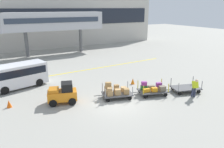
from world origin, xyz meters
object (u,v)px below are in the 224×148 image
(baggage_cart_tail, at_px, (186,88))
(safety_cone_near, at_px, (9,104))
(safety_cone_far, at_px, (133,81))
(baggage_tug, at_px, (63,94))
(baggage_handler, at_px, (195,87))
(baggage_cart_lead, at_px, (116,91))
(shuttle_van, at_px, (18,74))
(baggage_cart_middle, at_px, (153,89))

(baggage_cart_tail, bearing_deg, safety_cone_near, 163.05)
(safety_cone_far, bearing_deg, baggage_tug, -172.60)
(baggage_tug, bearing_deg, safety_cone_far, 7.40)
(baggage_handler, xyz_separation_m, safety_cone_near, (-12.99, 5.24, -0.59))
(baggage_cart_lead, distance_m, shuttle_van, 8.99)
(baggage_tug, distance_m, baggage_handler, 10.24)
(baggage_cart_tail, bearing_deg, safety_cone_far, 126.41)
(safety_cone_near, relative_size, safety_cone_far, 1.00)
(baggage_cart_lead, bearing_deg, baggage_tug, 164.02)
(baggage_tug, xyz_separation_m, baggage_cart_lead, (3.92, -1.12, -0.19))
(baggage_tug, height_order, baggage_handler, baggage_tug)
(baggage_cart_middle, distance_m, baggage_handler, 3.26)
(safety_cone_near, bearing_deg, shuttle_van, 73.73)
(baggage_cart_lead, distance_m, baggage_handler, 6.22)
(baggage_tug, xyz_separation_m, safety_cone_near, (-3.60, 1.17, -0.48))
(shuttle_van, bearing_deg, safety_cone_far, -24.69)
(baggage_tug, bearing_deg, baggage_cart_tail, -16.53)
(shuttle_van, relative_size, safety_cone_far, 9.28)
(baggage_cart_lead, relative_size, baggage_handler, 1.97)
(safety_cone_far, bearing_deg, safety_cone_near, 178.51)
(shuttle_van, xyz_separation_m, safety_cone_near, (-1.18, -4.03, -0.96))
(baggage_cart_middle, relative_size, safety_cone_far, 5.60)
(baggage_cart_middle, distance_m, baggage_cart_tail, 2.99)
(baggage_handler, relative_size, shuttle_van, 0.31)
(baggage_cart_lead, relative_size, safety_cone_near, 5.60)
(baggage_handler, bearing_deg, safety_cone_near, 158.04)
(baggage_handler, xyz_separation_m, safety_cone_far, (-2.46, 4.97, -0.59))
(baggage_cart_middle, xyz_separation_m, safety_cone_near, (-10.48, 3.21, -0.22))
(baggage_tug, height_order, safety_cone_near, baggage_tug)
(baggage_cart_middle, xyz_separation_m, safety_cone_far, (0.06, 2.93, -0.22))
(shuttle_van, relative_size, safety_cone_near, 9.28)
(baggage_tug, distance_m, safety_cone_near, 3.81)
(baggage_cart_tail, distance_m, safety_cone_near, 13.94)
(baggage_cart_middle, xyz_separation_m, baggage_handler, (2.51, -2.03, 0.37))
(baggage_tug, relative_size, baggage_cart_middle, 0.75)
(baggage_cart_lead, xyz_separation_m, baggage_cart_middle, (2.96, -0.91, -0.06))
(shuttle_van, bearing_deg, baggage_cart_lead, -44.93)
(baggage_tug, xyz_separation_m, baggage_handler, (9.40, -4.07, 0.11))
(baggage_tug, distance_m, baggage_cart_tail, 10.17)
(baggage_cart_middle, bearing_deg, baggage_cart_lead, 162.93)
(baggage_cart_middle, distance_m, safety_cone_far, 2.94)
(baggage_cart_middle, xyz_separation_m, shuttle_van, (-9.30, 7.24, 0.74))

